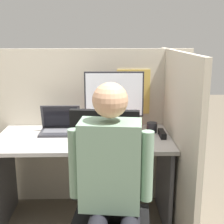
{
  "coord_description": "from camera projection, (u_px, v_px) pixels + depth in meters",
  "views": [
    {
      "loc": [
        0.17,
        -2.05,
        1.55
      ],
      "look_at": [
        0.23,
        0.17,
        1.0
      ],
      "focal_mm": 50.0,
      "sensor_mm": 36.0,
      "label": 1
    }
  ],
  "objects": [
    {
      "name": "cubicle_panel_right",
      "position": [
        175.0,
        143.0,
        2.47
      ],
      "size": [
        0.04,
        1.33,
        1.43
      ],
      "color": "#B7AD99",
      "rests_on": "ground"
    },
    {
      "name": "paper_box",
      "position": [
        114.0,
        128.0,
        2.66
      ],
      "size": [
        0.33,
        0.25,
        0.07
      ],
      "color": "red",
      "rests_on": "desk"
    },
    {
      "name": "monitor",
      "position": [
        114.0,
        98.0,
        2.59
      ],
      "size": [
        0.49,
        0.21,
        0.44
      ],
      "color": "#232328",
      "rests_on": "paper_box"
    },
    {
      "name": "mouse",
      "position": [
        89.0,
        142.0,
        2.34
      ],
      "size": [
        0.07,
        0.05,
        0.03
      ],
      "color": "silver",
      "rests_on": "desk"
    },
    {
      "name": "cubicle_panel_back",
      "position": [
        86.0,
        127.0,
        2.88
      ],
      "size": [
        1.91,
        0.05,
        1.43
      ],
      "color": "#B7AD99",
      "rests_on": "ground"
    },
    {
      "name": "person",
      "position": [
        112.0,
        183.0,
        1.71
      ],
      "size": [
        0.48,
        0.47,
        1.31
      ],
      "color": "black",
      "rests_on": "ground"
    },
    {
      "name": "office_chair",
      "position": [
        108.0,
        201.0,
        1.92
      ],
      "size": [
        0.54,
        0.59,
        1.1
      ],
      "color": "black",
      "rests_on": "ground"
    },
    {
      "name": "laptop",
      "position": [
        60.0,
        127.0,
        2.61
      ],
      "size": [
        0.33,
        0.22,
        0.23
      ],
      "color": "#2D2D33",
      "rests_on": "desk"
    },
    {
      "name": "carrot_toy",
      "position": [
        76.0,
        141.0,
        2.34
      ],
      "size": [
        0.05,
        0.13,
        0.05
      ],
      "color": "orange",
      "rests_on": "desk"
    },
    {
      "name": "coffee_mug",
      "position": [
        152.0,
        127.0,
        2.63
      ],
      "size": [
        0.09,
        0.09,
        0.08
      ],
      "color": "#232328",
      "rests_on": "desk"
    },
    {
      "name": "desk",
      "position": [
        84.0,
        159.0,
        2.56
      ],
      "size": [
        1.41,
        0.69,
        0.75
      ],
      "color": "#9E9993",
      "rests_on": "ground"
    },
    {
      "name": "stapler",
      "position": [
        162.0,
        134.0,
        2.52
      ],
      "size": [
        0.04,
        0.17,
        0.05
      ],
      "color": "black",
      "rests_on": "desk"
    }
  ]
}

